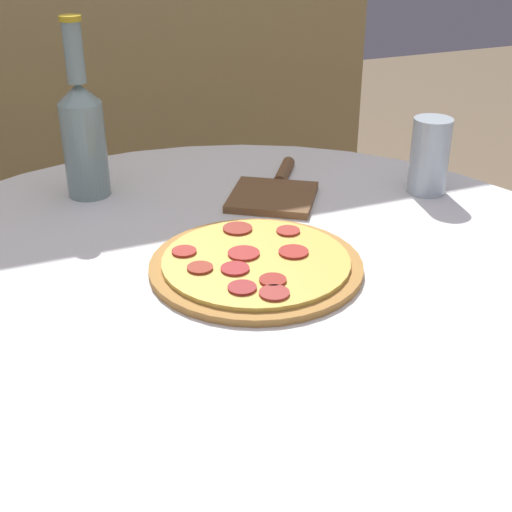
# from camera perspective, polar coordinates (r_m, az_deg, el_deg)

# --- Properties ---
(table) EXTENTS (1.09, 1.09, 0.71)m
(table) POSITION_cam_1_polar(r_m,az_deg,el_deg) (1.01, -1.54, -10.65)
(table) COLOR white
(table) RESTS_ON ground_plane
(fence_panel) EXTENTS (1.45, 0.04, 1.73)m
(fence_panel) POSITION_cam_1_polar(r_m,az_deg,el_deg) (1.74, -13.54, 16.88)
(fence_panel) COLOR tan
(fence_panel) RESTS_ON ground_plane
(pizza) EXTENTS (0.28, 0.28, 0.02)m
(pizza) POSITION_cam_1_polar(r_m,az_deg,el_deg) (0.94, -0.02, -0.66)
(pizza) COLOR #B77F3D
(pizza) RESTS_ON table
(beer_bottle) EXTENTS (0.07, 0.07, 0.28)m
(beer_bottle) POSITION_cam_1_polar(r_m,az_deg,el_deg) (1.17, -13.66, 9.56)
(beer_bottle) COLOR gray
(beer_bottle) RESTS_ON table
(pizza_paddle) EXTENTS (0.19, 0.24, 0.02)m
(pizza_paddle) POSITION_cam_1_polar(r_m,az_deg,el_deg) (1.17, 1.52, 5.14)
(pizza_paddle) COLOR brown
(pizza_paddle) RESTS_ON table
(drinking_glass) EXTENTS (0.06, 0.06, 0.12)m
(drinking_glass) POSITION_cam_1_polar(r_m,az_deg,el_deg) (1.20, 13.72, 7.77)
(drinking_glass) COLOR #ADBCC6
(drinking_glass) RESTS_ON table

